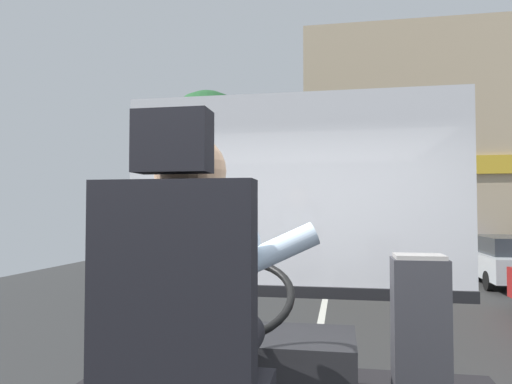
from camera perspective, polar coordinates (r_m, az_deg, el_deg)
ground at (r=10.74m, az=8.46°, el=-12.35°), size 18.00×44.00×0.06m
driver_seat at (r=1.55m, az=-8.79°, el=-20.57°), size 0.48×0.48×1.38m
bus_driver at (r=1.60m, az=-7.36°, el=-12.14°), size 0.81×0.62×0.82m
steering_console at (r=2.79m, az=-0.06°, el=-20.33°), size 1.10×1.03×0.85m
fare_box at (r=2.49m, az=19.27°, el=-17.29°), size 0.26×0.20×0.88m
windshield_panel at (r=3.40m, az=4.38°, el=-2.97°), size 2.50×0.08×1.48m
street_tree at (r=14.19m, az=-5.91°, el=6.70°), size 2.63×2.63×5.43m
shop_building at (r=19.42m, az=25.99°, el=4.80°), size 13.05×4.66×8.33m
parked_car_blue at (r=18.18m, az=22.79°, el=-5.68°), size 1.84×4.42×1.39m
parked_car_white at (r=25.09m, az=19.89°, el=-4.73°), size 1.76×4.25×1.39m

